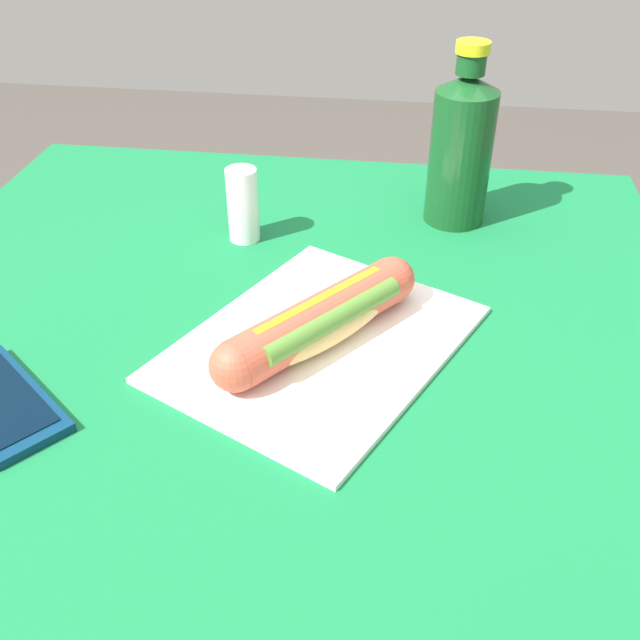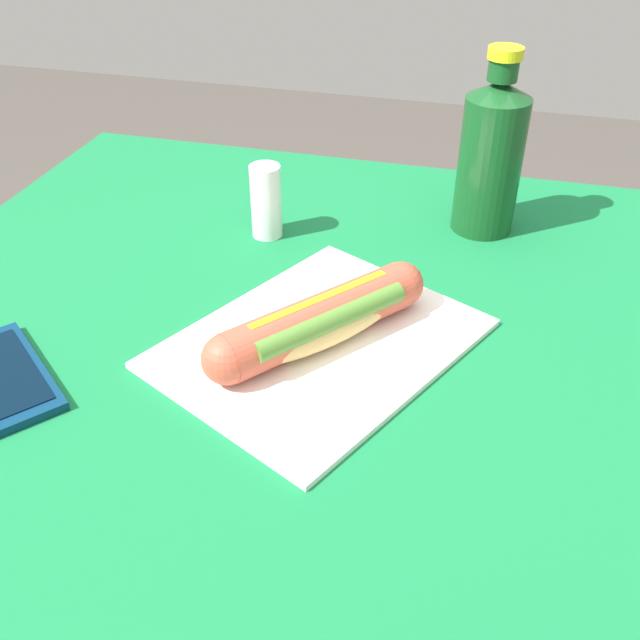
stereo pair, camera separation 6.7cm
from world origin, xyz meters
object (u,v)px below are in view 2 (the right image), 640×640
soda_bottle (491,155)px  salt_shaker (266,201)px  hot_dog (321,321)px  cell_phone (3,377)px

soda_bottle → salt_shaker: soda_bottle is taller
soda_bottle → salt_shaker: (0.08, -0.24, -0.05)m
hot_dog → cell_phone: hot_dog is taller
cell_phone → salt_shaker: bearing=155.8°
cell_phone → soda_bottle: size_ratio=0.73×
hot_dog → cell_phone: (0.12, -0.26, -0.03)m
hot_dog → cell_phone: 0.29m
hot_dog → salt_shaker: size_ratio=2.31×
cell_phone → soda_bottle: (-0.40, 0.39, 0.09)m
hot_dog → salt_shaker: (-0.19, -0.12, 0.01)m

